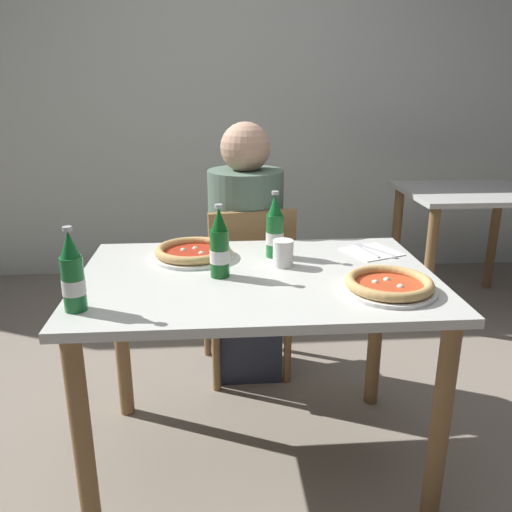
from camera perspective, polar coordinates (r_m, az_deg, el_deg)
The scene contains 13 objects.
ground_plane at distance 2.17m, azimuth 0.11°, elevation -20.97°, with size 8.00×8.00×0.00m, color gray.
back_wall_tiled at distance 3.87m, azimuth -2.53°, elevation 17.23°, with size 7.00×0.10×2.60m, color silver.
dining_table_main at distance 1.83m, azimuth 0.12°, elevation -5.38°, with size 1.20×0.80×0.75m.
chair_behind_table at distance 2.45m, azimuth -0.89°, elevation -2.96°, with size 0.45×0.45×0.85m.
diner_seated at distance 2.46m, azimuth -1.19°, elevation -0.34°, with size 0.34×0.34×1.21m.
dining_table_background at distance 3.49m, azimuth 21.99°, elevation 4.07°, with size 0.80×0.70×0.75m.
pizza_margherita_near at distance 1.97m, azimuth -6.82°, elevation 0.42°, with size 0.30×0.30×0.04m.
pizza_marinara_far at distance 1.69m, azimuth 14.15°, elevation -3.04°, with size 0.29×0.29×0.04m.
beer_bottle_left at distance 1.95m, azimuth 2.04°, elevation 2.87°, with size 0.07×0.07×0.25m.
beer_bottle_center at distance 1.57m, azimuth -19.20°, elevation -2.04°, with size 0.07×0.07×0.25m.
beer_bottle_right at distance 1.74m, azimuth -3.96°, elevation 1.01°, with size 0.07×0.07×0.25m.
napkin_with_cutlery at distance 2.07m, azimuth 12.39°, elevation 0.46°, with size 0.23×0.23×0.01m.
paper_cup at distance 1.86m, azimuth 2.94°, elevation 0.30°, with size 0.07×0.07×0.10m, color white.
Camera 1 is at (-0.13, -1.67, 1.37)m, focal length 37.04 mm.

